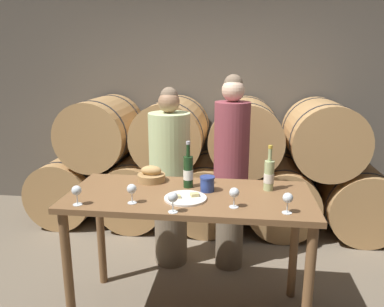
{
  "coord_description": "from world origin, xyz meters",
  "views": [
    {
      "loc": [
        0.32,
        -2.41,
        1.86
      ],
      "look_at": [
        0.0,
        0.15,
        1.2
      ],
      "focal_mm": 35.0,
      "sensor_mm": 36.0,
      "label": 1
    }
  ],
  "objects_px": {
    "person_left": "(170,178)",
    "wine_glass_right": "(234,193)",
    "blue_crock": "(207,183)",
    "wine_glass_far_left": "(77,191)",
    "cheese_plate": "(185,198)",
    "wine_glass_far_right": "(288,199)",
    "wine_bottle_red": "(188,171)",
    "wine_bottle_white": "(269,175)",
    "person_right": "(231,172)",
    "wine_glass_center": "(173,198)",
    "tasting_table": "(189,211)",
    "bread_basket": "(151,175)",
    "wine_glass_left": "(132,190)"
  },
  "relations": [
    {
      "from": "wine_glass_far_left",
      "to": "wine_glass_right",
      "type": "bearing_deg",
      "value": 4.8
    },
    {
      "from": "bread_basket",
      "to": "person_left",
      "type": "bearing_deg",
      "value": 83.53
    },
    {
      "from": "person_left",
      "to": "wine_glass_left",
      "type": "distance_m",
      "value": 0.96
    },
    {
      "from": "person_right",
      "to": "bread_basket",
      "type": "distance_m",
      "value": 0.77
    },
    {
      "from": "wine_glass_right",
      "to": "wine_glass_center",
      "type": "bearing_deg",
      "value": -161.31
    },
    {
      "from": "wine_glass_center",
      "to": "wine_glass_right",
      "type": "distance_m",
      "value": 0.39
    },
    {
      "from": "wine_bottle_white",
      "to": "cheese_plate",
      "type": "distance_m",
      "value": 0.62
    },
    {
      "from": "tasting_table",
      "to": "person_left",
      "type": "height_order",
      "value": "person_left"
    },
    {
      "from": "blue_crock",
      "to": "wine_glass_far_right",
      "type": "bearing_deg",
      "value": -32.37
    },
    {
      "from": "wine_glass_far_right",
      "to": "person_right",
      "type": "bearing_deg",
      "value": 110.25
    },
    {
      "from": "tasting_table",
      "to": "person_left",
      "type": "xyz_separation_m",
      "value": [
        -0.27,
        0.72,
        -0.0
      ]
    },
    {
      "from": "blue_crock",
      "to": "wine_glass_far_left",
      "type": "distance_m",
      "value": 0.88
    },
    {
      "from": "person_right",
      "to": "bread_basket",
      "type": "bearing_deg",
      "value": -140.97
    },
    {
      "from": "person_left",
      "to": "wine_glass_right",
      "type": "relative_size",
      "value": 12.53
    },
    {
      "from": "blue_crock",
      "to": "wine_glass_far_left",
      "type": "relative_size",
      "value": 0.83
    },
    {
      "from": "person_right",
      "to": "blue_crock",
      "type": "distance_m",
      "value": 0.67
    },
    {
      "from": "person_left",
      "to": "blue_crock",
      "type": "height_order",
      "value": "person_left"
    },
    {
      "from": "wine_glass_left",
      "to": "wine_glass_far_right",
      "type": "xyz_separation_m",
      "value": [
        0.97,
        -0.04,
        0.0
      ]
    },
    {
      "from": "person_left",
      "to": "wine_bottle_white",
      "type": "relative_size",
      "value": 4.98
    },
    {
      "from": "wine_bottle_white",
      "to": "blue_crock",
      "type": "relative_size",
      "value": 3.05
    },
    {
      "from": "wine_glass_far_left",
      "to": "wine_glass_far_right",
      "type": "distance_m",
      "value": 1.31
    },
    {
      "from": "person_right",
      "to": "wine_glass_right",
      "type": "relative_size",
      "value": 13.37
    },
    {
      "from": "wine_glass_far_left",
      "to": "wine_glass_center",
      "type": "xyz_separation_m",
      "value": [
        0.62,
        -0.04,
        0.0
      ]
    },
    {
      "from": "wine_bottle_red",
      "to": "cheese_plate",
      "type": "bearing_deg",
      "value": -86.76
    },
    {
      "from": "wine_bottle_white",
      "to": "wine_glass_far_left",
      "type": "height_order",
      "value": "wine_bottle_white"
    },
    {
      "from": "wine_glass_far_left",
      "to": "wine_bottle_white",
      "type": "bearing_deg",
      "value": 19.37
    },
    {
      "from": "blue_crock",
      "to": "wine_glass_right",
      "type": "relative_size",
      "value": 0.83
    },
    {
      "from": "person_left",
      "to": "wine_glass_far_right",
      "type": "relative_size",
      "value": 12.53
    },
    {
      "from": "person_left",
      "to": "blue_crock",
      "type": "bearing_deg",
      "value": -59.18
    },
    {
      "from": "tasting_table",
      "to": "wine_bottle_white",
      "type": "bearing_deg",
      "value": 15.09
    },
    {
      "from": "wine_bottle_red",
      "to": "wine_bottle_white",
      "type": "height_order",
      "value": "wine_bottle_red"
    },
    {
      "from": "wine_glass_center",
      "to": "wine_glass_far_left",
      "type": "bearing_deg",
      "value": 176.27
    },
    {
      "from": "cheese_plate",
      "to": "wine_glass_left",
      "type": "distance_m",
      "value": 0.36
    },
    {
      "from": "wine_bottle_red",
      "to": "wine_glass_center",
      "type": "bearing_deg",
      "value": -93.85
    },
    {
      "from": "blue_crock",
      "to": "wine_glass_right",
      "type": "xyz_separation_m",
      "value": [
        0.19,
        -0.27,
        0.03
      ]
    },
    {
      "from": "tasting_table",
      "to": "person_left",
      "type": "distance_m",
      "value": 0.76
    },
    {
      "from": "person_left",
      "to": "cheese_plate",
      "type": "relative_size",
      "value": 5.73
    },
    {
      "from": "cheese_plate",
      "to": "person_right",
      "type": "bearing_deg",
      "value": 70.88
    },
    {
      "from": "wine_glass_center",
      "to": "wine_glass_right",
      "type": "height_order",
      "value": "same"
    },
    {
      "from": "wine_bottle_white",
      "to": "wine_glass_right",
      "type": "height_order",
      "value": "wine_bottle_white"
    },
    {
      "from": "person_right",
      "to": "wine_glass_far_left",
      "type": "relative_size",
      "value": 13.37
    },
    {
      "from": "wine_glass_left",
      "to": "blue_crock",
      "type": "bearing_deg",
      "value": 31.58
    },
    {
      "from": "wine_bottle_red",
      "to": "cheese_plate",
      "type": "xyz_separation_m",
      "value": [
        0.01,
        -0.24,
        -0.11
      ]
    },
    {
      "from": "wine_glass_right",
      "to": "wine_bottle_red",
      "type": "bearing_deg",
      "value": 134.5
    },
    {
      "from": "person_right",
      "to": "wine_glass_far_right",
      "type": "xyz_separation_m",
      "value": [
        0.36,
        -0.97,
        0.14
      ]
    },
    {
      "from": "wine_bottle_red",
      "to": "blue_crock",
      "type": "height_order",
      "value": "wine_bottle_red"
    },
    {
      "from": "wine_glass_far_left",
      "to": "wine_glass_left",
      "type": "xyz_separation_m",
      "value": [
        0.34,
        0.07,
        0.0
      ]
    },
    {
      "from": "wine_glass_center",
      "to": "tasting_table",
      "type": "bearing_deg",
      "value": 79.88
    },
    {
      "from": "tasting_table",
      "to": "wine_bottle_white",
      "type": "height_order",
      "value": "wine_bottle_white"
    },
    {
      "from": "person_right",
      "to": "bread_basket",
      "type": "relative_size",
      "value": 8.24
    }
  ]
}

